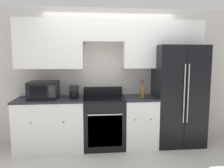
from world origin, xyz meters
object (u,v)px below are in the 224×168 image
microwave (44,90)px  bottle (142,91)px  oven_range (104,122)px  refrigerator (178,95)px

microwave → bottle: 1.78m
oven_range → bottle: 0.91m
refrigerator → microwave: (-2.50, -0.01, 0.14)m
oven_range → microwave: size_ratio=2.11×
refrigerator → bottle: refrigerator is taller
oven_range → refrigerator: bearing=1.6°
microwave → bottle: (1.78, -0.13, -0.03)m
bottle → oven_range: bearing=171.7°
oven_range → refrigerator: 1.50m
bottle → microwave: bearing=175.7°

